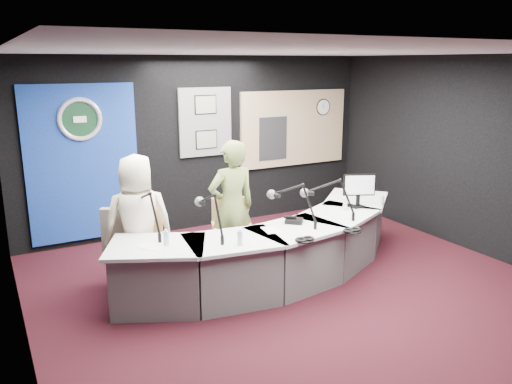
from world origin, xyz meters
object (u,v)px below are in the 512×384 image
broadcast_desk (276,250)px  armchair_right (232,238)px  armchair_left (140,249)px  person_man (138,223)px  person_woman (232,208)px

broadcast_desk → armchair_right: size_ratio=4.75×
armchair_left → person_man: size_ratio=0.60×
broadcast_desk → armchair_right: armchair_right is taller
broadcast_desk → armchair_left: bearing=160.8°
armchair_right → armchair_left: bearing=-167.1°
broadcast_desk → armchair_right: bearing=132.4°
armchair_left → armchair_right: bearing=24.6°
armchair_right → person_woman: bearing=0.0°
broadcast_desk → armchair_left: size_ratio=4.51×
armchair_right → person_woman: size_ratio=0.54×
armchair_right → broadcast_desk: bearing=-29.2°
person_man → armchair_left: bearing=-0.0°
broadcast_desk → person_woman: bearing=132.4°
broadcast_desk → person_man: bearing=160.8°
broadcast_desk → person_woman: 0.78m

